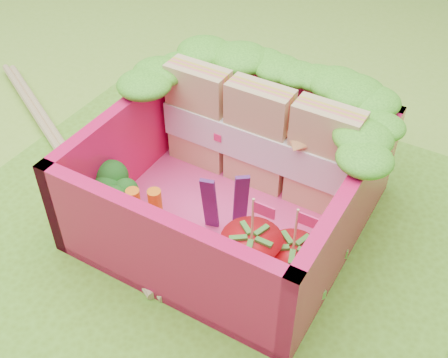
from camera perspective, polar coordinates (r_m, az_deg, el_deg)
ground at (r=2.98m, az=-2.55°, el=-5.82°), size 14.00×14.00×0.00m
placemat at (r=2.97m, az=-2.56°, el=-5.62°), size 2.60×2.60×0.03m
bento_floor at (r=3.02m, az=0.71°, el=-3.48°), size 1.30×1.30×0.05m
bento_box at (r=2.84m, az=0.75°, el=0.09°), size 1.30×1.30×0.55m
lettuce_ruffle at (r=2.99m, az=5.42°, el=10.11°), size 1.43×0.77×0.11m
sandwich_stack at (r=2.99m, az=3.57°, el=4.22°), size 1.10×0.18×0.61m
broccoli at (r=2.89m, az=-11.07°, el=-1.33°), size 0.33×0.33×0.25m
carrot_sticks at (r=2.83m, az=-7.98°, el=-3.17°), size 0.16×0.12×0.26m
purple_wedges at (r=2.77m, az=0.14°, el=-2.34°), size 0.19×0.15×0.38m
strawberry_left at (r=2.58m, az=2.73°, el=-8.06°), size 0.28×0.28×0.52m
strawberry_right at (r=2.59m, az=6.86°, el=-8.69°), size 0.24×0.24×0.48m
snap_peas at (r=2.70m, az=5.24°, el=-9.28°), size 0.64×0.58×0.05m
chopsticks at (r=3.51m, az=-15.72°, el=2.25°), size 2.24×1.20×0.05m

